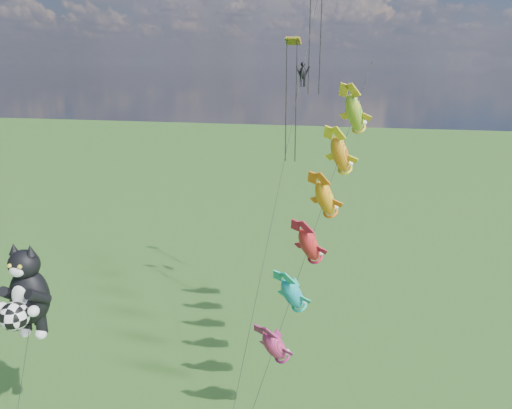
# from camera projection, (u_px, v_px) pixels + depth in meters

# --- Properties ---
(cat_kite_rig) EXTENTS (2.35, 4.09, 11.67)m
(cat_kite_rig) POSITION_uv_depth(u_px,v_px,m) (26.00, 294.00, 25.14)
(cat_kite_rig) COLOR brown
(cat_kite_rig) RESTS_ON ground
(fish_windsock_rig) EXTENTS (6.09, 14.85, 20.63)m
(fish_windsock_rig) POSITION_uv_depth(u_px,v_px,m) (317.00, 222.00, 28.27)
(fish_windsock_rig) COLOR brown
(fish_windsock_rig) RESTS_ON ground
(parafoil_rig) EXTENTS (3.21, 17.47, 26.02)m
(parafoil_rig) POSITION_uv_depth(u_px,v_px,m) (302.00, 68.00, 33.05)
(parafoil_rig) COLOR brown
(parafoil_rig) RESTS_ON ground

